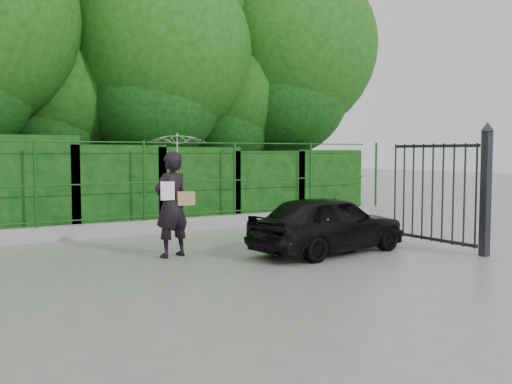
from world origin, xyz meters
TOP-DOWN VIEW (x-y plane):
  - ground at (0.00, 0.00)m, footprint 80.00×80.00m
  - kerb at (0.00, 4.50)m, footprint 14.00×0.25m
  - fence at (0.22, 4.50)m, footprint 14.13×0.06m
  - hedge at (-0.22, 5.50)m, footprint 14.20×1.20m
  - trees at (1.14, 7.74)m, footprint 17.10×6.15m
  - gate at (4.60, -0.72)m, footprint 0.22×2.33m
  - woman at (-0.07, 1.59)m, footprint 1.02×0.99m
  - car at (2.44, 0.48)m, footprint 3.29×1.68m

SIDE VIEW (x-z plane):
  - ground at x=0.00m, z-range 0.00..0.00m
  - kerb at x=0.00m, z-range 0.00..0.30m
  - car at x=2.44m, z-range 0.00..1.07m
  - hedge at x=-0.22m, z-range -0.08..2.12m
  - gate at x=4.60m, z-range 0.01..2.37m
  - fence at x=0.22m, z-range 0.30..2.10m
  - woman at x=-0.07m, z-range 0.32..2.50m
  - trees at x=1.14m, z-range 0.58..8.66m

